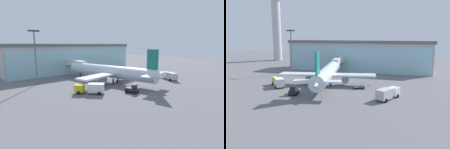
{
  "view_description": "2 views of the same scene",
  "coord_description": "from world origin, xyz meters",
  "views": [
    {
      "loc": [
        -38.35,
        -37.71,
        12.23
      ],
      "look_at": [
        -1.23,
        5.41,
        2.4
      ],
      "focal_mm": 28.0,
      "sensor_mm": 36.0,
      "label": 1
    },
    {
      "loc": [
        20.61,
        -54.41,
        14.47
      ],
      "look_at": [
        0.46,
        6.22,
        2.94
      ],
      "focal_mm": 35.0,
      "sensor_mm": 36.0,
      "label": 2
    }
  ],
  "objects": [
    {
      "name": "ground",
      "position": [
        0.0,
        0.0,
        0.0
      ],
      "size": [
        240.0,
        240.0,
        0.0
      ],
      "primitive_type": "plane",
      "color": "slate"
    },
    {
      "name": "terminal_building",
      "position": [
        0.0,
        34.13,
        6.23
      ],
      "size": [
        58.46,
        13.86,
        12.46
      ],
      "rotation": [
        0.0,
        0.0,
        0.02
      ],
      "color": "#AEAEAE",
      "rests_on": "ground"
    },
    {
      "name": "jet_bridge",
      "position": [
        -5.02,
        24.51,
        4.71
      ],
      "size": [
        3.3,
        13.66,
        6.09
      ],
      "rotation": [
        0.0,
        0.0,
        1.65
      ],
      "color": "silver",
      "rests_on": "ground"
    },
    {
      "name": "apron_light_mast",
      "position": [
        -21.45,
        17.27,
        9.91
      ],
      "size": [
        3.2,
        0.4,
        16.42
      ],
      "color": "#59595E",
      "rests_on": "ground"
    },
    {
      "name": "airplane",
      "position": [
        -2.34,
        4.98,
        3.51
      ],
      "size": [
        28.2,
        36.62,
        10.94
      ],
      "rotation": [
        0.0,
        0.0,
        1.78
      ],
      "color": "silver",
      "rests_on": "ground"
    },
    {
      "name": "catering_truck",
      "position": [
        -14.75,
        -2.09,
        1.47
      ],
      "size": [
        6.7,
        6.73,
        2.65
      ],
      "rotation": [
        0.0,
        0.0,
        2.35
      ],
      "color": "yellow",
      "rests_on": "ground"
    },
    {
      "name": "fuel_truck",
      "position": [
        16.15,
        -5.21,
        1.47
      ],
      "size": [
        5.05,
        7.55,
        2.65
      ],
      "rotation": [
        0.0,
        0.0,
        1.14
      ],
      "color": "silver",
      "rests_on": "ground"
    },
    {
      "name": "baggage_cart",
      "position": [
        7.51,
        2.66,
        0.5
      ],
      "size": [
        3.2,
        2.96,
        1.5
      ],
      "rotation": [
        0.0,
        0.0,
        3.79
      ],
      "color": "slate",
      "rests_on": "ground"
    },
    {
      "name": "pushback_tug",
      "position": [
        -6.24,
        -8.4,
        0.97
      ],
      "size": [
        2.97,
        3.6,
        2.3
      ],
      "rotation": [
        0.0,
        0.0,
        1.88
      ],
      "color": "black",
      "rests_on": "ground"
    },
    {
      "name": "safety_cone_nose",
      "position": [
        -4.11,
        -1.06,
        0.28
      ],
      "size": [
        0.36,
        0.36,
        0.55
      ],
      "primitive_type": "cone",
      "color": "orange",
      "rests_on": "ground"
    },
    {
      "name": "safety_cone_wingtip",
      "position": [
        9.73,
        7.17,
        0.28
      ],
      "size": [
        0.36,
        0.36,
        0.55
      ],
      "primitive_type": "cone",
      "color": "orange",
      "rests_on": "ground"
    }
  ]
}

